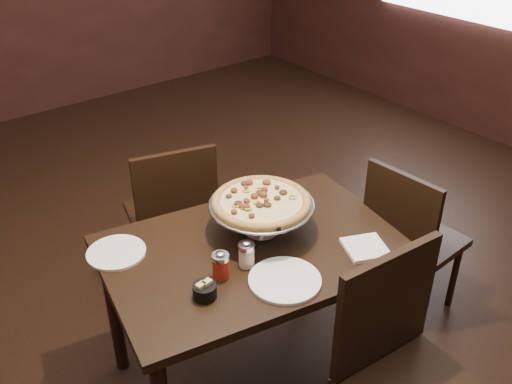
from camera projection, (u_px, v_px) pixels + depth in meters
room at (260, 64)px, 2.01m from camera, size 6.04×7.04×2.84m
dining_table at (254, 266)px, 2.28m from camera, size 1.27×0.97×0.72m
pizza_stand at (261, 202)px, 2.25m from camera, size 0.42×0.42×0.17m
parmesan_shaker at (246, 254)px, 2.11m from camera, size 0.06×0.06×0.11m
pepper_flake_shaker at (221, 265)px, 2.05m from camera, size 0.06×0.06×0.11m
packet_caddy at (205, 291)px, 1.97m from camera, size 0.08×0.08×0.07m
napkin_stack at (365, 248)px, 2.21m from camera, size 0.21×0.21×0.02m
plate_left at (116, 252)px, 2.19m from camera, size 0.23×0.23×0.01m
plate_near at (285, 280)px, 2.05m from camera, size 0.26×0.26×0.01m
serving_spatula at (279, 222)px, 2.13m from camera, size 0.15×0.15×0.02m
chair_far at (173, 212)px, 2.89m from camera, size 0.50×0.50×0.87m
chair_near at (404, 370)px, 1.97m from camera, size 0.47×0.47×0.93m
chair_side at (409, 236)px, 2.74m from camera, size 0.41×0.41×0.84m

